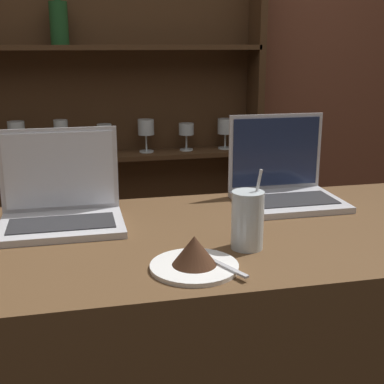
% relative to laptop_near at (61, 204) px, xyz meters
% --- Properties ---
extents(back_wall, '(7.00, 0.06, 2.70)m').
position_rel_laptop_near_xyz_m(back_wall, '(0.29, 1.03, 0.28)').
color(back_wall, brown).
rests_on(back_wall, ground_plane).
extents(back_shelf, '(1.38, 0.18, 1.83)m').
position_rel_laptop_near_xyz_m(back_shelf, '(0.17, 0.95, -0.12)').
color(back_shelf, '#472D19').
rests_on(back_shelf, ground_plane).
extents(laptop_near, '(0.32, 0.22, 0.25)m').
position_rel_laptop_near_xyz_m(laptop_near, '(0.00, 0.00, 0.00)').
color(laptop_near, silver).
rests_on(laptop_near, bar_counter).
extents(laptop_far, '(0.30, 0.25, 0.26)m').
position_rel_laptop_near_xyz_m(laptop_far, '(0.66, 0.07, -0.00)').
color(laptop_far, silver).
rests_on(laptop_far, bar_counter).
extents(cake_plate, '(0.19, 0.19, 0.07)m').
position_rel_laptop_near_xyz_m(cake_plate, '(0.28, -0.36, -0.03)').
color(cake_plate, white).
rests_on(cake_plate, bar_counter).
extents(water_glass, '(0.08, 0.08, 0.19)m').
position_rel_laptop_near_xyz_m(water_glass, '(0.43, -0.27, 0.01)').
color(water_glass, silver).
rests_on(water_glass, bar_counter).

